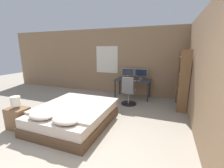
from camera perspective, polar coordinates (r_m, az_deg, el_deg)
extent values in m
cube|color=#8E7051|center=(6.20, 6.35, 8.26)|extent=(12.00, 0.06, 2.70)
cube|color=silver|center=(6.45, -1.97, 9.27)|extent=(0.97, 0.01, 1.11)
cube|color=#A3B2CC|center=(6.45, -1.95, 9.27)|extent=(0.89, 0.01, 1.03)
cube|color=#8E7051|center=(3.18, 32.30, 2.08)|extent=(0.06, 12.00, 2.70)
cube|color=brown|center=(4.01, -13.94, -13.02)|extent=(1.64, 1.99, 0.22)
cube|color=beige|center=(3.93, -14.11, -10.18)|extent=(1.58, 1.93, 0.21)
cube|color=beige|center=(3.97, -13.23, -7.85)|extent=(1.68, 1.68, 0.05)
ellipsoid|color=beige|center=(3.53, -25.42, -10.78)|extent=(0.55, 0.38, 0.13)
ellipsoid|color=beige|center=(3.15, -17.49, -12.98)|extent=(0.55, 0.38, 0.13)
cube|color=brown|center=(4.26, -32.16, -11.00)|extent=(0.48, 0.35, 0.51)
cylinder|color=gray|center=(4.17, -32.59, -7.67)|extent=(0.15, 0.15, 0.01)
cylinder|color=gray|center=(4.16, -32.65, -7.25)|extent=(0.02, 0.02, 0.05)
cylinder|color=silver|center=(4.12, -32.87, -5.48)|extent=(0.21, 0.21, 0.22)
cube|color=#38383D|center=(5.82, 7.93, 1.55)|extent=(1.34, 0.69, 0.03)
cylinder|color=#2D2D33|center=(5.79, 1.15, -2.07)|extent=(0.05, 0.05, 0.69)
cylinder|color=#2D2D33|center=(5.52, 13.44, -3.17)|extent=(0.05, 0.05, 0.69)
cylinder|color=#2D2D33|center=(6.33, 2.92, -0.78)|extent=(0.05, 0.05, 0.69)
cylinder|color=#2D2D33|center=(6.08, 14.16, -1.73)|extent=(0.05, 0.05, 0.69)
cylinder|color=#B7B7BC|center=(6.11, 6.03, 2.33)|extent=(0.16, 0.16, 0.01)
cylinder|color=#B7B7BC|center=(6.10, 6.04, 2.81)|extent=(0.03, 0.03, 0.09)
cube|color=#B7B7BC|center=(6.07, 6.08, 4.57)|extent=(0.49, 0.03, 0.29)
cube|color=#192338|center=(6.05, 6.05, 4.55)|extent=(0.46, 0.00, 0.26)
cylinder|color=#B7B7BC|center=(6.00, 10.90, 1.99)|extent=(0.16, 0.16, 0.01)
cylinder|color=#B7B7BC|center=(5.99, 10.92, 2.46)|extent=(0.03, 0.03, 0.09)
cube|color=#B7B7BC|center=(5.96, 11.00, 4.26)|extent=(0.49, 0.03, 0.29)
cube|color=#192338|center=(5.95, 10.98, 4.24)|extent=(0.46, 0.00, 0.26)
cube|color=#B7B7BC|center=(5.58, 7.39, 1.34)|extent=(0.37, 0.13, 0.02)
ellipsoid|color=#B7B7BC|center=(5.53, 10.17, 1.23)|extent=(0.07, 0.05, 0.04)
cylinder|color=black|center=(5.27, 6.31, -7.40)|extent=(0.52, 0.52, 0.04)
cylinder|color=gray|center=(5.20, 6.37, -5.18)|extent=(0.05, 0.05, 0.39)
cube|color=slate|center=(5.13, 6.43, -2.73)|extent=(0.43, 0.43, 0.07)
cube|color=slate|center=(4.89, 5.97, -0.23)|extent=(0.38, 0.05, 0.47)
cube|color=brown|center=(4.75, 25.79, 0.53)|extent=(0.28, 0.02, 1.85)
cube|color=brown|center=(5.59, 25.08, 2.26)|extent=(0.28, 0.02, 1.85)
cube|color=brown|center=(5.23, 25.12, -1.52)|extent=(0.28, 0.83, 0.02)
cube|color=brown|center=(5.14, 25.64, 3.90)|extent=(0.28, 0.83, 0.02)
cube|color=brown|center=(5.09, 26.17, 9.25)|extent=(0.28, 0.83, 0.02)
cube|color=#BCB29E|center=(4.82, 25.59, -1.04)|extent=(0.23, 0.03, 0.25)
cube|color=#B2332D|center=(4.86, 25.55, -0.99)|extent=(0.23, 0.04, 0.24)
cube|color=#28282D|center=(4.90, 25.50, -0.98)|extent=(0.23, 0.03, 0.22)
cube|color=orange|center=(4.93, 25.48, -0.74)|extent=(0.23, 0.03, 0.25)
cube|color=#BCB29E|center=(4.96, 25.46, -0.62)|extent=(0.23, 0.03, 0.25)
cube|color=gold|center=(5.01, 25.40, -0.79)|extent=(0.23, 0.04, 0.20)
cube|color=#28282D|center=(4.74, 26.14, 4.54)|extent=(0.23, 0.04, 0.20)
cube|color=teal|center=(4.79, 26.10, 4.73)|extent=(0.23, 0.04, 0.22)
cube|color=gold|center=(4.83, 26.07, 5.02)|extent=(0.23, 0.03, 0.25)
cube|color=#7A387F|center=(4.87, 26.03, 5.03)|extent=(0.23, 0.03, 0.25)
cube|color=#B2332D|center=(4.92, 25.96, 4.87)|extent=(0.23, 0.04, 0.21)
cube|color=orange|center=(4.96, 25.91, 4.83)|extent=(0.23, 0.03, 0.19)
cube|color=gold|center=(4.99, 25.90, 5.12)|extent=(0.23, 0.03, 0.23)
cube|color=gold|center=(5.04, 25.83, 4.87)|extent=(0.23, 0.04, 0.18)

